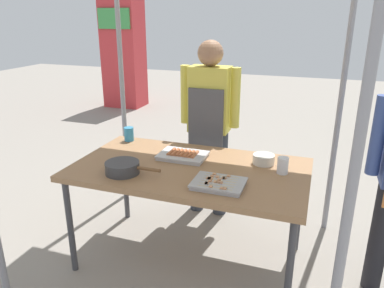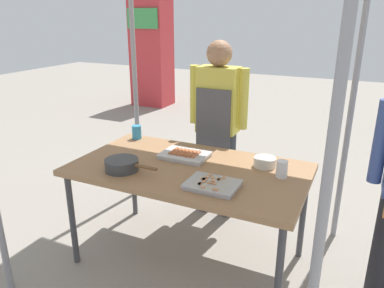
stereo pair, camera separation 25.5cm
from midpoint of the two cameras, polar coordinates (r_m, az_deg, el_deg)
The scene contains 10 objects.
ground_plane at distance 2.94m, azimuth 2.16°, elevation -17.14°, with size 18.00×18.00×0.00m, color gray.
stall_table at distance 2.59m, azimuth 2.36°, elevation -4.62°, with size 1.60×0.90×0.75m.
tray_grilled_sausages at distance 2.72m, azimuth 1.56°, elevation -1.73°, with size 0.34×0.25×0.05m.
tray_meat_skewers at distance 2.28m, azimuth 6.36°, elevation -6.28°, with size 0.32×0.24×0.04m.
cooking_wok at distance 2.51m, azimuth -7.83°, elevation -3.16°, with size 0.39×0.23×0.08m.
condiment_bowl at distance 2.63m, azimuth 13.84°, elevation -2.76°, with size 0.15×0.15×0.07m, color silver.
drink_cup_near_edge at distance 3.13m, azimuth -6.17°, elevation 1.78°, with size 0.08×0.08×0.11m, color #338CBF.
drink_cup_by_wok at distance 2.48m, azimuth 16.50°, elevation -3.77°, with size 0.07×0.07×0.11m, color white.
vendor_woman at distance 3.19m, azimuth 6.25°, elevation 4.09°, with size 0.52×0.23×1.55m.
neighbor_stall_right at distance 7.48m, azimuth -5.21°, elevation 13.90°, with size 0.71×0.57×2.07m.
Camera 2 is at (1.03, -2.13, 1.75)m, focal length 34.84 mm.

